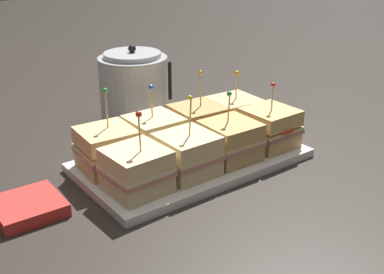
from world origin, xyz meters
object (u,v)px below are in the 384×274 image
(sandwich_back_center_right, at_px, (197,125))
(sandwich_front_far_right, at_px, (270,128))
(sandwich_front_far_left, at_px, (136,170))
(sandwich_front_center_right, at_px, (230,141))
(sandwich_back_far_left, at_px, (107,149))
(kettle_steel, at_px, (134,89))
(serving_platter, at_px, (192,160))
(napkin_stack, at_px, (28,207))
(sandwich_front_center_left, at_px, (187,154))
(sandwich_back_far_right, at_px, (234,114))
(sandwich_back_center_left, at_px, (154,136))

(sandwich_back_center_right, bearing_deg, sandwich_front_far_right, -43.70)
(sandwich_front_far_left, bearing_deg, sandwich_front_center_right, -0.03)
(sandwich_back_center_right, bearing_deg, sandwich_front_center_right, -89.01)
(sandwich_front_far_right, xyz_separation_m, sandwich_back_far_left, (-0.35, 0.11, -0.00))
(kettle_steel, bearing_deg, sandwich_front_center_right, -85.85)
(serving_platter, height_order, sandwich_front_far_right, sandwich_front_far_right)
(sandwich_front_far_left, distance_m, sandwich_back_center_right, 0.25)
(sandwich_front_far_right, distance_m, sandwich_back_far_left, 0.36)
(sandwich_front_center_right, relative_size, napkin_stack, 1.28)
(sandwich_front_center_left, bearing_deg, sandwich_front_center_right, 0.09)
(sandwich_front_center_left, relative_size, sandwich_front_center_right, 1.10)
(serving_platter, height_order, sandwich_front_center_left, sandwich_front_center_left)
(serving_platter, distance_m, kettle_steel, 0.31)
(sandwich_back_far_left, xyz_separation_m, sandwich_back_far_right, (0.34, 0.00, -0.00))
(serving_platter, distance_m, sandwich_front_center_right, 0.10)
(sandwich_front_far_left, height_order, sandwich_front_far_right, sandwich_front_far_left)
(sandwich_front_center_left, height_order, sandwich_back_far_right, sandwich_front_center_left)
(serving_platter, xyz_separation_m, sandwich_back_center_left, (-0.06, 0.06, 0.05))
(serving_platter, xyz_separation_m, sandwich_front_center_right, (0.06, -0.06, 0.05))
(sandwich_back_far_left, distance_m, sandwich_back_center_left, 0.11)
(sandwich_back_center_left, relative_size, sandwich_back_far_right, 1.04)
(sandwich_front_center_left, relative_size, napkin_stack, 1.41)
(sandwich_back_center_left, height_order, napkin_stack, sandwich_back_center_left)
(sandwich_front_center_right, bearing_deg, sandwich_front_far_right, -0.49)
(serving_platter, distance_m, napkin_stack, 0.35)
(serving_platter, bearing_deg, sandwich_front_far_left, -161.58)
(sandwich_front_far_right, bearing_deg, serving_platter, 161.58)
(sandwich_front_far_left, xyz_separation_m, sandwich_back_far_right, (0.34, 0.11, -0.00))
(sandwich_back_far_left, distance_m, napkin_stack, 0.19)
(sandwich_front_center_left, bearing_deg, sandwich_back_center_left, 92.07)
(sandwich_front_center_left, xyz_separation_m, sandwich_back_center_right, (0.11, 0.11, 0.00))
(sandwich_front_center_left, height_order, sandwich_back_far_left, sandwich_back_far_left)
(sandwich_front_far_left, relative_size, sandwich_front_center_right, 1.06)
(sandwich_front_far_left, height_order, sandwich_back_center_right, sandwich_back_center_right)
(sandwich_back_far_left, bearing_deg, sandwich_back_far_right, 0.15)
(sandwich_front_center_left, distance_m, sandwich_back_far_right, 0.25)
(kettle_steel, bearing_deg, sandwich_front_far_right, -68.11)
(sandwich_front_far_left, relative_size, sandwich_back_far_right, 1.06)
(serving_platter, relative_size, sandwich_back_far_left, 2.86)
(sandwich_front_center_right, bearing_deg, kettle_steel, 94.15)
(sandwich_back_far_left, bearing_deg, serving_platter, -18.23)
(serving_platter, height_order, sandwich_front_center_right, sandwich_front_center_right)
(sandwich_back_far_right, bearing_deg, sandwich_front_center_right, -134.21)
(sandwich_front_far_left, distance_m, sandwich_back_center_left, 0.16)
(sandwich_back_far_left, bearing_deg, sandwich_front_far_left, -89.37)
(sandwich_back_far_left, height_order, sandwich_back_far_right, sandwich_back_far_left)
(sandwich_back_center_left, bearing_deg, sandwich_back_center_right, -0.60)
(sandwich_back_far_right, distance_m, napkin_stack, 0.53)
(sandwich_front_center_left, relative_size, sandwich_front_far_right, 1.09)
(sandwich_back_center_right, bearing_deg, sandwich_front_center_left, -134.87)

